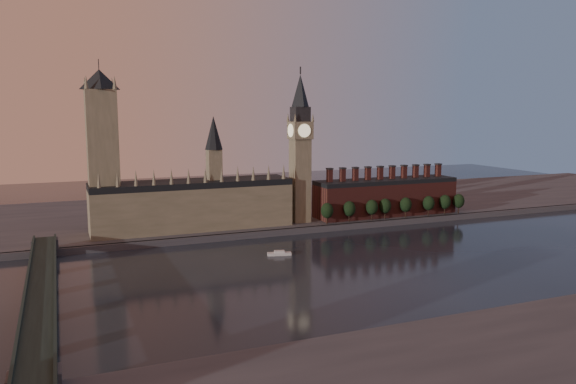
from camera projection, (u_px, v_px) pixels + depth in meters
name	position (u px, v px, depth m)	size (l,w,h in m)	color
ground	(367.00, 268.00, 291.57)	(900.00, 900.00, 0.00)	black
north_bank	(255.00, 210.00, 454.22)	(900.00, 182.00, 4.00)	#4B4C51
palace_of_westminster	(194.00, 202.00, 369.36)	(130.00, 30.30, 74.00)	gray
victoria_tower	(102.00, 147.00, 343.14)	(24.00, 24.00, 108.00)	gray
big_ben	(300.00, 147.00, 387.92)	(15.00, 15.00, 107.00)	gray
chimney_block	(386.00, 196.00, 419.87)	(110.00, 25.00, 37.00)	maroon
embankment_tree_0	(327.00, 211.00, 384.67)	(8.60, 8.60, 14.88)	black
embankment_tree_1	(349.00, 209.00, 392.00)	(8.60, 8.60, 14.88)	black
embankment_tree_2	(372.00, 207.00, 398.43)	(8.60, 8.60, 14.88)	black
embankment_tree_3	(385.00, 206.00, 403.53)	(8.60, 8.60, 14.88)	black
embankment_tree_4	(406.00, 205.00, 409.10)	(8.60, 8.60, 14.88)	black
embankment_tree_5	(429.00, 203.00, 416.07)	(8.60, 8.60, 14.88)	black
embankment_tree_6	(445.00, 202.00, 422.01)	(8.60, 8.60, 14.88)	black
embankment_tree_7	(459.00, 201.00, 425.97)	(8.60, 8.60, 14.88)	black
westminster_bridge	(41.00, 292.00, 229.58)	(14.00, 200.00, 11.55)	#1C2C29
river_boat	(279.00, 253.00, 318.23)	(14.04, 7.09, 2.70)	silver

